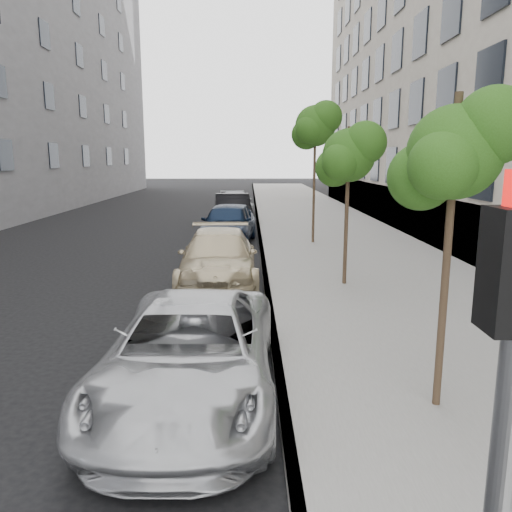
{
  "coord_description": "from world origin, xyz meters",
  "views": [
    {
      "loc": [
        0.72,
        -4.59,
        3.35
      ],
      "look_at": [
        0.85,
        4.8,
        1.5
      ],
      "focal_mm": 35.0,
      "sensor_mm": 36.0,
      "label": 1
    }
  ],
  "objects_px": {
    "sedan_black": "(233,210)",
    "sedan_blue": "(228,223)",
    "signal_pole": "(499,501)",
    "tree_far": "(316,126)",
    "sedan_rear": "(236,203)",
    "minivan": "(191,352)",
    "tree_near": "(457,153)",
    "suv": "(218,258)",
    "tree_mid": "(350,155)"
  },
  "relations": [
    {
      "from": "minivan",
      "to": "sedan_blue",
      "type": "xyz_separation_m",
      "value": [
        0.0,
        13.01,
        0.13
      ]
    },
    {
      "from": "tree_near",
      "to": "sedan_black",
      "type": "xyz_separation_m",
      "value": [
        -3.33,
        18.88,
        -2.62
      ]
    },
    {
      "from": "sedan_black",
      "to": "sedan_rear",
      "type": "bearing_deg",
      "value": 84.96
    },
    {
      "from": "tree_near",
      "to": "sedan_blue",
      "type": "relative_size",
      "value": 0.84
    },
    {
      "from": "suv",
      "to": "tree_far",
      "type": "bearing_deg",
      "value": 59.65
    },
    {
      "from": "tree_far",
      "to": "sedan_black",
      "type": "distance_m",
      "value": 7.72
    },
    {
      "from": "sedan_black",
      "to": "sedan_blue",
      "type": "bearing_deg",
      "value": -95.08
    },
    {
      "from": "tree_near",
      "to": "signal_pole",
      "type": "xyz_separation_m",
      "value": [
        -1.6,
        -4.5,
        -1.29
      ]
    },
    {
      "from": "sedan_black",
      "to": "sedan_rear",
      "type": "height_order",
      "value": "sedan_black"
    },
    {
      "from": "sedan_blue",
      "to": "sedan_black",
      "type": "xyz_separation_m",
      "value": [
        0.0,
        5.41,
        -0.02
      ]
    },
    {
      "from": "signal_pole",
      "to": "sedan_blue",
      "type": "bearing_deg",
      "value": 96.64
    },
    {
      "from": "tree_near",
      "to": "tree_mid",
      "type": "height_order",
      "value": "tree_mid"
    },
    {
      "from": "sedan_black",
      "to": "sedan_rear",
      "type": "xyz_separation_m",
      "value": [
        -0.0,
        5.82,
        -0.14
      ]
    },
    {
      "from": "minivan",
      "to": "sedan_rear",
      "type": "relative_size",
      "value": 1.09
    },
    {
      "from": "tree_far",
      "to": "sedan_rear",
      "type": "relative_size",
      "value": 1.16
    },
    {
      "from": "sedan_blue",
      "to": "suv",
      "type": "bearing_deg",
      "value": -84.44
    },
    {
      "from": "tree_mid",
      "to": "sedan_rear",
      "type": "xyz_separation_m",
      "value": [
        -3.33,
        18.2,
        -2.76
      ]
    },
    {
      "from": "sedan_blue",
      "to": "sedan_black",
      "type": "distance_m",
      "value": 5.41
    },
    {
      "from": "tree_near",
      "to": "sedan_rear",
      "type": "relative_size",
      "value": 0.89
    },
    {
      "from": "tree_near",
      "to": "sedan_black",
      "type": "bearing_deg",
      "value": 99.99
    },
    {
      "from": "suv",
      "to": "sedan_rear",
      "type": "height_order",
      "value": "suv"
    },
    {
      "from": "tree_mid",
      "to": "signal_pole",
      "type": "xyz_separation_m",
      "value": [
        -1.6,
        -11.0,
        -1.3
      ]
    },
    {
      "from": "signal_pole",
      "to": "sedan_blue",
      "type": "distance_m",
      "value": 18.1
    },
    {
      "from": "suv",
      "to": "sedan_blue",
      "type": "xyz_separation_m",
      "value": [
        -0.0,
        6.56,
        0.09
      ]
    },
    {
      "from": "tree_mid",
      "to": "suv",
      "type": "bearing_deg",
      "value": 172.91
    },
    {
      "from": "sedan_rear",
      "to": "suv",
      "type": "bearing_deg",
      "value": -97.23
    },
    {
      "from": "tree_mid",
      "to": "tree_far",
      "type": "height_order",
      "value": "tree_far"
    },
    {
      "from": "sedan_rear",
      "to": "minivan",
      "type": "bearing_deg",
      "value": -97.24
    },
    {
      "from": "tree_far",
      "to": "sedan_rear",
      "type": "xyz_separation_m",
      "value": [
        -3.33,
        11.7,
        -3.87
      ]
    },
    {
      "from": "tree_near",
      "to": "suv",
      "type": "relative_size",
      "value": 0.81
    },
    {
      "from": "tree_near",
      "to": "sedan_black",
      "type": "relative_size",
      "value": 0.84
    },
    {
      "from": "tree_near",
      "to": "signal_pole",
      "type": "height_order",
      "value": "tree_near"
    },
    {
      "from": "minivan",
      "to": "sedan_black",
      "type": "bearing_deg",
      "value": 91.4
    },
    {
      "from": "tree_far",
      "to": "signal_pole",
      "type": "height_order",
      "value": "tree_far"
    },
    {
      "from": "tree_far",
      "to": "tree_mid",
      "type": "bearing_deg",
      "value": -90.0
    },
    {
      "from": "suv",
      "to": "sedan_blue",
      "type": "bearing_deg",
      "value": 88.31
    },
    {
      "from": "tree_mid",
      "to": "sedan_black",
      "type": "distance_m",
      "value": 13.09
    },
    {
      "from": "sedan_black",
      "to": "sedan_rear",
      "type": "distance_m",
      "value": 5.82
    },
    {
      "from": "tree_far",
      "to": "suv",
      "type": "height_order",
      "value": "tree_far"
    },
    {
      "from": "sedan_rear",
      "to": "tree_near",
      "type": "bearing_deg",
      "value": -89.57
    },
    {
      "from": "tree_near",
      "to": "sedan_rear",
      "type": "xyz_separation_m",
      "value": [
        -3.33,
        24.7,
        -2.75
      ]
    },
    {
      "from": "signal_pole",
      "to": "sedan_blue",
      "type": "height_order",
      "value": "signal_pole"
    },
    {
      "from": "tree_near",
      "to": "signal_pole",
      "type": "distance_m",
      "value": 4.94
    },
    {
      "from": "sedan_rear",
      "to": "tree_far",
      "type": "bearing_deg",
      "value": -81.36
    },
    {
      "from": "minivan",
      "to": "suv",
      "type": "xyz_separation_m",
      "value": [
        0.0,
        6.45,
        0.03
      ]
    },
    {
      "from": "sedan_black",
      "to": "minivan",
      "type": "bearing_deg",
      "value": -95.08
    },
    {
      "from": "tree_far",
      "to": "sedan_blue",
      "type": "xyz_separation_m",
      "value": [
        -3.33,
        0.47,
        -3.71
      ]
    },
    {
      "from": "tree_far",
      "to": "suv",
      "type": "relative_size",
      "value": 1.06
    },
    {
      "from": "tree_far",
      "to": "sedan_black",
      "type": "height_order",
      "value": "tree_far"
    },
    {
      "from": "sedan_black",
      "to": "signal_pole",
      "type": "bearing_deg",
      "value": -90.85
    }
  ]
}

